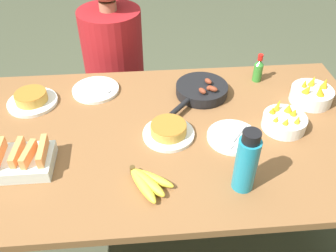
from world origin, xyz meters
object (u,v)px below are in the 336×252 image
frittata_plate_center (170,131)px  banana_bunch (147,182)px  skillet (201,90)px  empty_plate_near_front (96,90)px  water_bottle (246,162)px  melon_tray (9,161)px  empty_plate_far_left (233,137)px  fruit_bowl_citrus (312,94)px  hot_sauce_bottle (258,69)px  fruit_bowl_mango (284,121)px  person_figure (116,83)px  frittata_plate_side (32,99)px

frittata_plate_center → banana_bunch: bearing=-111.8°
skillet → empty_plate_near_front: (-0.51, 0.07, -0.02)m
banana_bunch → water_bottle: water_bottle is taller
melon_tray → water_bottle: (0.84, -0.16, 0.08)m
skillet → empty_plate_far_left: skillet is taller
melon_tray → skillet: melon_tray is taller
skillet → fruit_bowl_citrus: 0.51m
banana_bunch → hot_sauce_bottle: size_ratio=1.28×
fruit_bowl_mango → water_bottle: size_ratio=0.72×
banana_bunch → empty_plate_near_front: banana_bunch is taller
melon_tray → frittata_plate_center: size_ratio=1.48×
frittata_plate_center → person_figure: (-0.26, 0.79, -0.27)m
empty_plate_near_front → fruit_bowl_mango: fruit_bowl_mango is taller
empty_plate_far_left → melon_tray: bearing=-174.0°
skillet → water_bottle: (0.06, -0.57, 0.09)m
empty_plate_far_left → fruit_bowl_mango: size_ratio=1.16×
fruit_bowl_mango → hot_sauce_bottle: hot_sauce_bottle is taller
banana_bunch → empty_plate_near_front: bearing=110.0°
skillet → fruit_bowl_citrus: (0.50, -0.09, 0.01)m
frittata_plate_center → empty_plate_near_front: size_ratio=0.96×
banana_bunch → fruit_bowl_mango: (0.59, 0.27, 0.02)m
melon_tray → person_figure: size_ratio=0.26×
skillet → hot_sauce_bottle: (0.30, 0.10, 0.04)m
empty_plate_near_front → empty_plate_far_left: (0.59, -0.40, 0.00)m
banana_bunch → fruit_bowl_mango: bearing=24.8°
hot_sauce_bottle → person_figure: 0.90m
empty_plate_near_front → fruit_bowl_citrus: size_ratio=1.18×
empty_plate_far_left → hot_sauce_bottle: (0.22, 0.43, 0.06)m
frittata_plate_center → hot_sauce_bottle: bearing=38.9°
fruit_bowl_citrus → person_figure: bearing=147.3°
empty_plate_far_left → water_bottle: size_ratio=0.84×
frittata_plate_center → fruit_bowl_mango: size_ratio=1.17×
water_bottle → frittata_plate_center: bearing=128.8°
fruit_bowl_mango → hot_sauce_bottle: (-0.01, 0.37, 0.03)m
empty_plate_near_front → water_bottle: bearing=-48.9°
frittata_plate_center → water_bottle: (0.23, -0.29, 0.09)m
empty_plate_far_left → water_bottle: bearing=-95.3°
skillet → fruit_bowl_mango: size_ratio=1.76×
fruit_bowl_mango → melon_tray: bearing=-172.5°
banana_bunch → empty_plate_far_left: banana_bunch is taller
frittata_plate_side → fruit_bowl_citrus: bearing=-4.0°
empty_plate_far_left → water_bottle: 0.28m
melon_tray → fruit_bowl_citrus: (1.29, 0.32, 0.00)m
frittata_plate_center → water_bottle: 0.39m
empty_plate_near_front → fruit_bowl_mango: size_ratio=1.23×
frittata_plate_center → person_figure: bearing=108.5°
banana_bunch → person_figure: size_ratio=0.15×
frittata_plate_side → water_bottle: size_ratio=0.90×
frittata_plate_side → banana_bunch: bearing=-46.6°
hot_sauce_bottle → person_figure: size_ratio=0.12×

